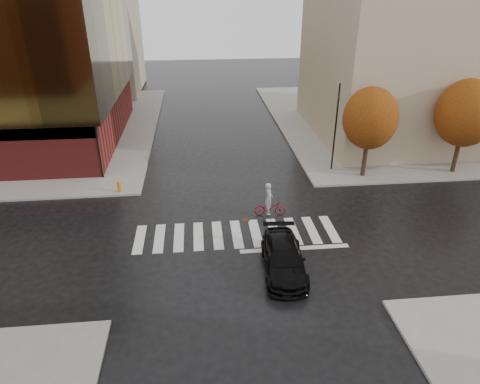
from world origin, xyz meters
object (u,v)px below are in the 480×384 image
at_px(cyclist, 269,204).
at_px(traffic_light_ne, 336,123).
at_px(sedan, 284,258).
at_px(fire_hydrant, 119,186).
at_px(traffic_light_nw, 94,119).

relative_size(cyclist, traffic_light_ne, 0.34).
xyz_separation_m(sedan, traffic_light_ne, (6.07, 11.92, 3.04)).
distance_m(cyclist, fire_hydrant, 10.46).
relative_size(sedan, traffic_light_ne, 0.76).
height_order(cyclist, traffic_light_nw, traffic_light_nw).
distance_m(sedan, fire_hydrant, 13.47).
xyz_separation_m(cyclist, fire_hydrant, (-9.66, 4.00, -0.17)).
height_order(sedan, cyclist, cyclist).
relative_size(cyclist, fire_hydrant, 2.82).
distance_m(cyclist, traffic_light_ne, 9.12).
bearing_deg(sedan, fire_hydrant, 138.30).
bearing_deg(fire_hydrant, sedan, -45.50).
bearing_deg(traffic_light_nw, sedan, 49.06).
distance_m(traffic_light_nw, traffic_light_ne, 17.08).
bearing_deg(cyclist, sedan, -178.03).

